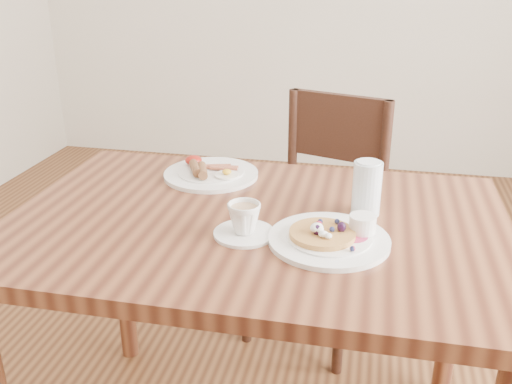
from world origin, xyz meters
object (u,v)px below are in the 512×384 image
dining_table (256,255)px  pancake_plate (331,236)px  chair_far (321,207)px  teacup_saucer (244,222)px  breakfast_plate (210,172)px  water_glass (367,188)px

dining_table → pancake_plate: (0.19, -0.08, 0.11)m
dining_table → pancake_plate: size_ratio=4.44×
chair_far → teacup_saucer: chair_far is taller
breakfast_plate → water_glass: (0.45, -0.16, 0.06)m
pancake_plate → water_glass: water_glass is taller
breakfast_plate → teacup_saucer: (0.18, -0.34, 0.02)m
chair_far → breakfast_plate: 0.58m
teacup_saucer → water_glass: bearing=33.8°
dining_table → breakfast_plate: size_ratio=4.44×
dining_table → breakfast_plate: (-0.19, 0.25, 0.11)m
water_glass → dining_table: bearing=-161.3°
breakfast_plate → chair_far: bearing=55.6°
chair_far → breakfast_plate: bearing=72.7°
chair_far → water_glass: size_ratio=6.62×
teacup_saucer → breakfast_plate: bearing=118.1°
breakfast_plate → teacup_saucer: bearing=-61.9°
breakfast_plate → teacup_saucer: teacup_saucer is taller
teacup_saucer → dining_table: bearing=84.9°
pancake_plate → teacup_saucer: teacup_saucer is taller
dining_table → chair_far: size_ratio=1.36×
dining_table → pancake_plate: bearing=-23.7°
pancake_plate → water_glass: bearing=68.1°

